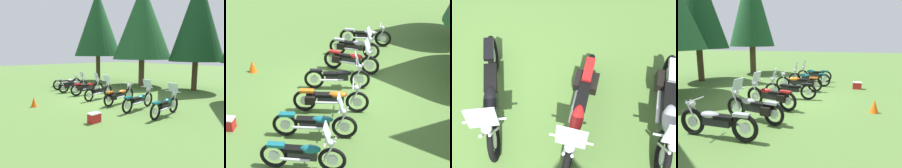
# 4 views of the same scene
# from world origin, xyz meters

# --- Properties ---
(ground_plane) EXTENTS (80.00, 80.00, 0.00)m
(ground_plane) POSITION_xyz_m (0.00, 0.00, 0.00)
(ground_plane) COLOR #4C7033
(motorcycle_0) EXTENTS (0.69, 2.39, 1.03)m
(motorcycle_0) POSITION_xyz_m (-4.48, 0.35, 0.47)
(motorcycle_0) COLOR black
(motorcycle_0) RESTS_ON ground_plane
(motorcycle_1) EXTENTS (0.77, 2.22, 1.38)m
(motorcycle_1) POSITION_xyz_m (-3.06, -0.02, 0.48)
(motorcycle_1) COLOR black
(motorcycle_1) RESTS_ON ground_plane
(motorcycle_2) EXTENTS (0.78, 2.27, 1.39)m
(motorcycle_2) POSITION_xyz_m (-1.57, 0.06, 0.48)
(motorcycle_2) COLOR black
(motorcycle_2) RESTS_ON ground_plane
(motorcycle_3) EXTENTS (0.67, 2.34, 1.37)m
(motorcycle_3) POSITION_xyz_m (-0.06, -0.16, 0.47)
(motorcycle_3) COLOR black
(motorcycle_3) RESTS_ON ground_plane
(motorcycle_4) EXTENTS (0.79, 2.42, 1.02)m
(motorcycle_4) POSITION_xyz_m (1.57, -0.15, 0.47)
(motorcycle_4) COLOR black
(motorcycle_4) RESTS_ON ground_plane
(motorcycle_5) EXTENTS (0.65, 2.43, 1.38)m
(motorcycle_5) POSITION_xyz_m (3.02, -0.26, 0.48)
(motorcycle_5) COLOR black
(motorcycle_5) RESTS_ON ground_plane
(motorcycle_6) EXTENTS (0.74, 2.20, 1.37)m
(motorcycle_6) POSITION_xyz_m (4.45, -0.23, 0.48)
(motorcycle_6) COLOR black
(motorcycle_6) RESTS_ON ground_plane
(pine_tree_0) EXTENTS (4.39, 4.39, 8.42)m
(pine_tree_0) POSITION_xyz_m (-6.39, 4.83, 5.40)
(pine_tree_0) COLOR #4C3823
(pine_tree_0) RESTS_ON ground_plane
(pine_tree_1) EXTENTS (4.73, 4.73, 8.17)m
(pine_tree_1) POSITION_xyz_m (-1.79, 5.70, 5.16)
(pine_tree_1) COLOR brown
(pine_tree_1) RESTS_ON ground_plane
(pine_tree_2) EXTENTS (3.71, 3.71, 7.94)m
(pine_tree_2) POSITION_xyz_m (2.28, 6.68, 5.00)
(pine_tree_2) COLOR #42301E
(pine_tree_2) RESTS_ON ground_plane
(picnic_cooler) EXTENTS (0.33, 0.48, 0.38)m
(picnic_cooler) POSITION_xyz_m (3.07, -2.95, 0.19)
(picnic_cooler) COLOR red
(picnic_cooler) RESTS_ON ground_plane
(traffic_cone) EXTENTS (0.32, 0.32, 0.48)m
(traffic_cone) POSITION_xyz_m (-0.85, -3.70, 0.24)
(traffic_cone) COLOR #EA590F
(traffic_cone) RESTS_ON ground_plane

